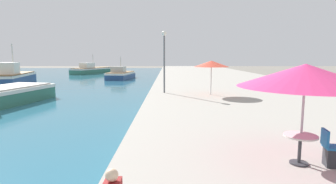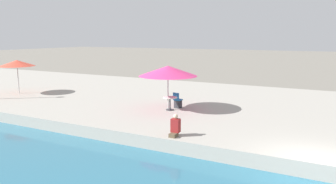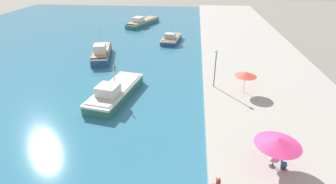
{
  "view_description": "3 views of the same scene",
  "coord_description": "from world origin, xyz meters",
  "px_view_note": "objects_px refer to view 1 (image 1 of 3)",
  "views": [
    {
      "loc": [
        1.46,
        1.67,
        3.25
      ],
      "look_at": [
        1.5,
        15.51,
        1.42
      ],
      "focal_mm": 28.0,
      "sensor_mm": 36.0,
      "label": 1
    },
    {
      "loc": [
        -11.2,
        -0.29,
        4.73
      ],
      "look_at": [
        4.83,
        8.08,
        1.62
      ],
      "focal_mm": 35.0,
      "sensor_mm": 36.0,
      "label": 2
    },
    {
      "loc": [
        -1.48,
        -7.47,
        14.36
      ],
      "look_at": [
        -4.0,
        18.0,
        1.22
      ],
      "focal_mm": 28.0,
      "sensor_mm": 36.0,
      "label": 3
    }
  ],
  "objects_px": {
    "cafe_umbrella_pink": "(304,75)",
    "lamppost": "(164,51)",
    "cafe_table": "(299,143)",
    "cafe_chair_left": "(331,153)",
    "cafe_umbrella_white": "(211,64)",
    "fishing_boat_mid": "(13,78)",
    "fishing_boat_distant": "(92,70)",
    "fishing_boat_far": "(120,74)"
  },
  "relations": [
    {
      "from": "cafe_table",
      "to": "cafe_chair_left",
      "type": "bearing_deg",
      "value": -11.39
    },
    {
      "from": "cafe_umbrella_white",
      "to": "fishing_boat_distant",
      "type": "bearing_deg",
      "value": 117.88
    },
    {
      "from": "fishing_boat_mid",
      "to": "cafe_umbrella_white",
      "type": "bearing_deg",
      "value": -40.53
    },
    {
      "from": "cafe_umbrella_pink",
      "to": "cafe_chair_left",
      "type": "height_order",
      "value": "cafe_umbrella_pink"
    },
    {
      "from": "lamppost",
      "to": "cafe_chair_left",
      "type": "bearing_deg",
      "value": -72.43
    },
    {
      "from": "fishing_boat_distant",
      "to": "cafe_umbrella_pink",
      "type": "distance_m",
      "value": 50.15
    },
    {
      "from": "cafe_umbrella_pink",
      "to": "lamppost",
      "type": "distance_m",
      "value": 13.62
    },
    {
      "from": "cafe_chair_left",
      "to": "lamppost",
      "type": "xyz_separation_m",
      "value": [
        -4.25,
        13.41,
        2.77
      ]
    },
    {
      "from": "fishing_boat_far",
      "to": "fishing_boat_mid",
      "type": "bearing_deg",
      "value": -127.01
    },
    {
      "from": "cafe_umbrella_white",
      "to": "cafe_table",
      "type": "relative_size",
      "value": 3.07
    },
    {
      "from": "cafe_table",
      "to": "cafe_chair_left",
      "type": "xyz_separation_m",
      "value": [
        0.71,
        -0.14,
        -0.21
      ]
    },
    {
      "from": "fishing_boat_far",
      "to": "lamppost",
      "type": "height_order",
      "value": "lamppost"
    },
    {
      "from": "fishing_boat_mid",
      "to": "fishing_boat_far",
      "type": "relative_size",
      "value": 1.31
    },
    {
      "from": "fishing_boat_mid",
      "to": "fishing_boat_distant",
      "type": "bearing_deg",
      "value": 72.48
    },
    {
      "from": "fishing_boat_far",
      "to": "cafe_umbrella_white",
      "type": "relative_size",
      "value": 2.78
    },
    {
      "from": "lamppost",
      "to": "fishing_boat_far",
      "type": "bearing_deg",
      "value": 108.95
    },
    {
      "from": "cafe_chair_left",
      "to": "cafe_umbrella_pink",
      "type": "bearing_deg",
      "value": -106.88
    },
    {
      "from": "cafe_chair_left",
      "to": "fishing_boat_far",
      "type": "bearing_deg",
      "value": -150.22
    },
    {
      "from": "cafe_umbrella_pink",
      "to": "lamppost",
      "type": "bearing_deg",
      "value": 105.57
    },
    {
      "from": "cafe_umbrella_pink",
      "to": "cafe_table",
      "type": "height_order",
      "value": "cafe_umbrella_pink"
    },
    {
      "from": "cafe_umbrella_white",
      "to": "lamppost",
      "type": "xyz_separation_m",
      "value": [
        -3.32,
        1.08,
        0.91
      ]
    },
    {
      "from": "fishing_boat_far",
      "to": "cafe_chair_left",
      "type": "relative_size",
      "value": 7.53
    },
    {
      "from": "cafe_table",
      "to": "lamppost",
      "type": "distance_m",
      "value": 13.97
    },
    {
      "from": "cafe_chair_left",
      "to": "cafe_umbrella_white",
      "type": "bearing_deg",
      "value": -164.33
    },
    {
      "from": "cafe_umbrella_pink",
      "to": "cafe_chair_left",
      "type": "relative_size",
      "value": 3.6
    },
    {
      "from": "cafe_umbrella_pink",
      "to": "lamppost",
      "type": "relative_size",
      "value": 0.72
    },
    {
      "from": "fishing_boat_mid",
      "to": "cafe_umbrella_white",
      "type": "relative_size",
      "value": 3.66
    },
    {
      "from": "fishing_boat_distant",
      "to": "cafe_table",
      "type": "relative_size",
      "value": 14.0
    },
    {
      "from": "cafe_umbrella_pink",
      "to": "lamppost",
      "type": "height_order",
      "value": "lamppost"
    },
    {
      "from": "cafe_umbrella_pink",
      "to": "fishing_boat_mid",
      "type": "bearing_deg",
      "value": 132.14
    },
    {
      "from": "cafe_umbrella_pink",
      "to": "cafe_chair_left",
      "type": "bearing_deg",
      "value": -28.26
    },
    {
      "from": "cafe_umbrella_pink",
      "to": "cafe_table",
      "type": "distance_m",
      "value": 1.67
    },
    {
      "from": "fishing_boat_distant",
      "to": "lamppost",
      "type": "xyz_separation_m",
      "value": [
        14.94,
        -33.45,
        2.92
      ]
    },
    {
      "from": "cafe_umbrella_white",
      "to": "cafe_table",
      "type": "bearing_deg",
      "value": -88.99
    },
    {
      "from": "cafe_umbrella_white",
      "to": "cafe_chair_left",
      "type": "height_order",
      "value": "cafe_umbrella_white"
    },
    {
      "from": "fishing_boat_mid",
      "to": "cafe_table",
      "type": "relative_size",
      "value": 11.25
    },
    {
      "from": "cafe_umbrella_pink",
      "to": "cafe_umbrella_white",
      "type": "relative_size",
      "value": 1.33
    },
    {
      "from": "cafe_chair_left",
      "to": "fishing_boat_distant",
      "type": "bearing_deg",
      "value": -146.35
    },
    {
      "from": "fishing_boat_mid",
      "to": "lamppost",
      "type": "height_order",
      "value": "lamppost"
    },
    {
      "from": "cafe_umbrella_white",
      "to": "cafe_chair_left",
      "type": "xyz_separation_m",
      "value": [
        0.92,
        -12.34,
        -1.86
      ]
    },
    {
      "from": "lamppost",
      "to": "cafe_umbrella_white",
      "type": "bearing_deg",
      "value": -17.98
    },
    {
      "from": "fishing_boat_mid",
      "to": "cafe_umbrella_white",
      "type": "distance_m",
      "value": 23.13
    }
  ]
}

